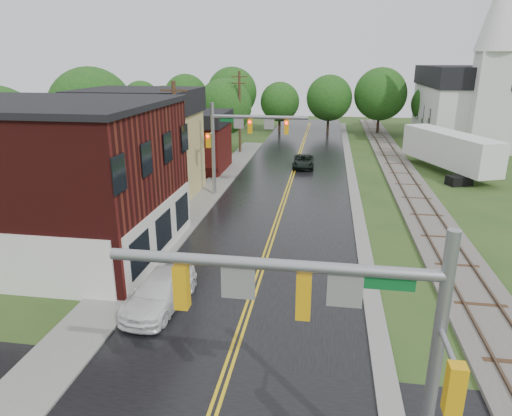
% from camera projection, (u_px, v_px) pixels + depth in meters
% --- Properties ---
extents(main_road, '(10.00, 90.00, 0.02)m').
position_uv_depth(main_road, '(288.00, 188.00, 38.22)').
color(main_road, black).
rests_on(main_road, ground).
extents(curb_right, '(0.80, 70.00, 0.12)m').
position_uv_depth(curb_right, '(351.00, 176.00, 42.11)').
color(curb_right, gray).
rests_on(curb_right, ground).
extents(sidewalk_left, '(2.40, 50.00, 0.12)m').
position_uv_depth(sidewalk_left, '(201.00, 202.00, 34.45)').
color(sidewalk_left, gray).
rests_on(sidewalk_left, ground).
extents(brick_building, '(14.30, 10.30, 8.30)m').
position_uv_depth(brick_building, '(36.00, 179.00, 24.70)').
color(brick_building, '#42100E').
rests_on(brick_building, ground).
extents(yellow_house, '(8.00, 7.00, 6.40)m').
position_uv_depth(yellow_house, '(142.00, 156.00, 35.09)').
color(yellow_house, tan).
rests_on(yellow_house, ground).
extents(darkred_building, '(7.00, 6.00, 4.40)m').
position_uv_depth(darkred_building, '(189.00, 147.00, 43.70)').
color(darkred_building, '#3F0F0C').
rests_on(darkred_building, ground).
extents(church, '(10.40, 18.40, 20.00)m').
position_uv_depth(church, '(470.00, 97.00, 55.69)').
color(church, silver).
rests_on(church, ground).
extents(railroad, '(3.20, 80.00, 0.30)m').
position_uv_depth(railroad, '(403.00, 177.00, 41.40)').
color(railroad, '#59544C').
rests_on(railroad, ground).
extents(traffic_signal_near, '(7.34, 0.30, 7.20)m').
position_uv_depth(traffic_signal_near, '(338.00, 321.00, 9.89)').
color(traffic_signal_near, gray).
rests_on(traffic_signal_near, ground).
extents(traffic_signal_far, '(7.34, 0.43, 7.20)m').
position_uv_depth(traffic_signal_far, '(240.00, 133.00, 34.36)').
color(traffic_signal_far, gray).
rests_on(traffic_signal_far, ground).
extents(utility_pole_b, '(1.80, 0.28, 9.00)m').
position_uv_depth(utility_pole_b, '(177.00, 147.00, 30.24)').
color(utility_pole_b, '#382616').
rests_on(utility_pole_b, ground).
extents(utility_pole_c, '(1.80, 0.28, 9.00)m').
position_uv_depth(utility_pole_c, '(240.00, 111.00, 50.88)').
color(utility_pole_c, '#382616').
rests_on(utility_pole_c, ground).
extents(tree_left_b, '(7.60, 7.60, 9.69)m').
position_uv_depth(tree_left_b, '(93.00, 112.00, 40.85)').
color(tree_left_b, black).
rests_on(tree_left_b, ground).
extents(tree_left_c, '(6.00, 6.00, 7.65)m').
position_uv_depth(tree_left_c, '(167.00, 116.00, 48.14)').
color(tree_left_c, black).
rests_on(tree_left_c, ground).
extents(tree_left_e, '(6.40, 6.40, 8.16)m').
position_uv_depth(tree_left_e, '(225.00, 108.00, 52.93)').
color(tree_left_e, black).
rests_on(tree_left_e, ground).
extents(suv_dark, '(2.16, 4.46, 1.22)m').
position_uv_depth(suv_dark, '(303.00, 162.00, 45.08)').
color(suv_dark, black).
rests_on(suv_dark, ground).
extents(pickup_white, '(2.45, 5.00, 1.40)m').
position_uv_depth(pickup_white, '(160.00, 292.00, 19.81)').
color(pickup_white, white).
rests_on(pickup_white, ground).
extents(semi_trailer, '(6.84, 12.10, 3.80)m').
position_uv_depth(semi_trailer, '(449.00, 149.00, 42.48)').
color(semi_trailer, black).
rests_on(semi_trailer, ground).
extents(construction_barrel, '(0.70, 0.70, 0.98)m').
position_uv_depth(construction_barrel, '(170.00, 297.00, 19.81)').
color(construction_barrel, orange).
rests_on(construction_barrel, ground).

